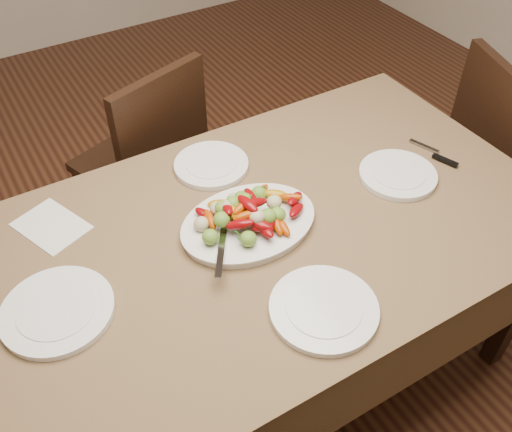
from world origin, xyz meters
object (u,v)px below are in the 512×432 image
object	(u,v)px
plate_right	(398,175)
dining_table	(256,310)
chair_far	(138,162)
serving_platter	(249,225)
plate_near	(324,309)
plate_far	(211,165)
plate_left	(57,311)

from	to	relation	value
plate_right	dining_table	bearing A→B (deg)	177.34
dining_table	chair_far	world-z (taller)	chair_far
serving_platter	chair_far	bearing A→B (deg)	93.81
dining_table	serving_platter	size ratio (longest dim) A/B	4.57
plate_right	serving_platter	bearing A→B (deg)	174.81
plate_right	plate_near	world-z (taller)	same
plate_far	plate_near	world-z (taller)	same
dining_table	serving_platter	world-z (taller)	serving_platter
plate_left	plate_right	bearing A→B (deg)	-1.71
dining_table	plate_near	size ratio (longest dim) A/B	6.52
dining_table	plate_near	bearing A→B (deg)	-90.20
plate_left	plate_near	size ratio (longest dim) A/B	1.03
serving_platter	plate_right	bearing A→B (deg)	-5.19
dining_table	plate_left	distance (m)	0.70
chair_far	plate_right	bearing A→B (deg)	105.83
chair_far	plate_right	distance (m)	1.09
dining_table	chair_far	xyz separation A→B (m)	(-0.07, 0.84, 0.10)
plate_left	dining_table	bearing A→B (deg)	-0.86
serving_platter	plate_left	distance (m)	0.58
dining_table	plate_right	distance (m)	0.65
plate_left	chair_far	bearing A→B (deg)	57.87
plate_right	plate_far	world-z (taller)	same
chair_far	plate_left	bearing A→B (deg)	39.45
serving_platter	plate_near	bearing A→B (deg)	-88.43
serving_platter	plate_far	xyz separation A→B (m)	(0.04, 0.31, -0.00)
plate_far	plate_near	bearing A→B (deg)	-92.50
dining_table	serving_platter	bearing A→B (deg)	114.64
plate_far	dining_table	bearing A→B (deg)	-94.82
serving_platter	plate_far	bearing A→B (deg)	82.76
dining_table	plate_far	xyz separation A→B (m)	(0.03, 0.33, 0.39)
chair_far	plate_near	xyz separation A→B (m)	(0.06, -1.18, 0.29)
plate_near	serving_platter	bearing A→B (deg)	91.57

